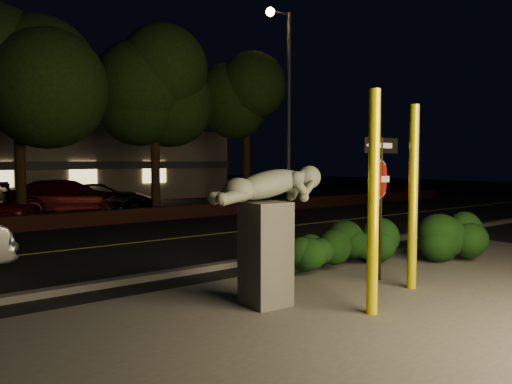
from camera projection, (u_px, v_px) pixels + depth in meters
ground at (126, 228)px, 16.62m from camera, size 90.00×90.00×0.00m
patio at (407, 302)px, 7.96m from camera, size 14.00×6.00×0.02m
road at (169, 239)px, 14.26m from camera, size 80.00×8.00×0.01m
lane_marking at (169, 239)px, 14.26m from camera, size 80.00×0.12×0.00m
curb at (257, 260)px, 11.03m from camera, size 80.00×0.25×0.12m
brick_wall at (111, 217)px, 17.63m from camera, size 40.00×0.35×0.50m
parking_lot at (62, 211)px, 22.13m from camera, size 40.00×12.00×0.01m
building at (18, 165)px, 28.30m from camera, size 22.00×10.20×4.00m
tree_far_b at (17, 51)px, 17.22m from camera, size 5.20×5.20×8.41m
tree_far_c at (154, 76)px, 20.00m from camera, size 4.80×4.80×7.84m
tree_far_d at (246, 93)px, 23.47m from camera, size 4.40×4.40×7.42m
yellow_pole_left at (373, 203)px, 7.21m from camera, size 0.16×0.16×3.29m
yellow_pole_right at (413, 198)px, 8.67m from camera, size 0.16×0.16×3.23m
signpost at (381, 180)px, 9.24m from camera, size 0.91×0.09×2.68m
sculpture at (268, 220)px, 7.70m from camera, size 2.04×0.66×2.18m
hedge_center at (312, 248)px, 10.05m from camera, size 2.10×1.34×1.01m
hedge_right at (372, 238)px, 10.77m from camera, size 1.94×1.23×1.19m
hedge_far_right at (457, 237)px, 10.97m from camera, size 1.84×1.38×1.14m
streetlight at (286, 91)px, 24.68m from camera, size 1.44×0.42×9.60m
parked_car_darkred at (69, 198)px, 20.40m from camera, size 5.36×2.92×1.47m
parked_car_dark at (101, 199)px, 21.03m from camera, size 5.04×3.48×1.28m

